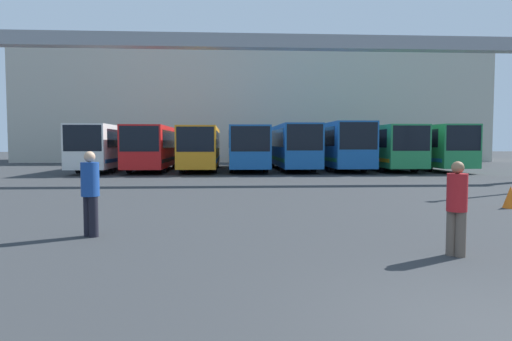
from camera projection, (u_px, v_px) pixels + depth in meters
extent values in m
cube|color=#B7B2A3|center=(255.00, 105.00, 51.62)|extent=(48.94, 12.00, 12.58)
cube|color=gray|center=(286.00, 42.00, 23.43)|extent=(30.51, 0.80, 0.70)
cube|color=silver|center=(109.00, 146.00, 32.61)|extent=(2.42, 11.77, 2.77)
cube|color=black|center=(82.00, 138.00, 26.74)|extent=(2.23, 0.06, 1.55)
cube|color=black|center=(109.00, 139.00, 32.58)|extent=(2.45, 10.00, 1.16)
cube|color=#1966B2|center=(109.00, 158.00, 32.67)|extent=(2.45, 11.18, 0.24)
cylinder|color=black|center=(79.00, 166.00, 29.35)|extent=(0.28, 0.91, 0.91)
cylinder|color=black|center=(112.00, 166.00, 29.47)|extent=(0.28, 0.91, 0.91)
cylinder|color=black|center=(106.00, 162.00, 35.91)|extent=(0.28, 0.91, 0.91)
cylinder|color=black|center=(133.00, 162.00, 36.04)|extent=(0.28, 0.91, 0.91)
cube|color=red|center=(154.00, 147.00, 32.16)|extent=(2.52, 10.46, 2.72)
cube|color=black|center=(139.00, 139.00, 26.94)|extent=(2.32, 0.06, 1.52)
cube|color=black|center=(154.00, 139.00, 32.13)|extent=(2.55, 8.89, 1.14)
cube|color=black|center=(154.00, 159.00, 32.21)|extent=(2.55, 9.93, 0.24)
cylinder|color=black|center=(129.00, 166.00, 29.25)|extent=(0.28, 0.93, 0.93)
cylinder|color=black|center=(164.00, 166.00, 29.39)|extent=(0.28, 0.93, 0.93)
cylinder|color=black|center=(146.00, 162.00, 35.09)|extent=(0.28, 0.93, 0.93)
cylinder|color=black|center=(174.00, 162.00, 35.22)|extent=(0.28, 0.93, 0.93)
cube|color=orange|center=(201.00, 147.00, 32.94)|extent=(2.44, 11.62, 2.68)
cube|color=black|center=(195.00, 139.00, 27.14)|extent=(2.24, 0.06, 1.50)
cube|color=black|center=(201.00, 140.00, 32.91)|extent=(2.47, 9.88, 1.13)
cube|color=#1966B2|center=(201.00, 159.00, 32.99)|extent=(2.47, 11.04, 0.24)
cylinder|color=black|center=(182.00, 166.00, 29.71)|extent=(0.28, 0.94, 0.94)
cylinder|color=black|center=(214.00, 166.00, 29.84)|extent=(0.28, 0.94, 0.94)
cylinder|color=black|center=(190.00, 162.00, 36.19)|extent=(0.28, 0.94, 0.94)
cylinder|color=black|center=(217.00, 162.00, 36.32)|extent=(0.28, 0.94, 0.94)
cube|color=#1959A5|center=(247.00, 146.00, 33.27)|extent=(2.57, 11.88, 2.72)
cube|color=black|center=(250.00, 139.00, 27.34)|extent=(2.36, 0.06, 1.52)
cube|color=black|center=(247.00, 140.00, 33.24)|extent=(2.60, 10.10, 1.14)
cube|color=orange|center=(247.00, 158.00, 33.32)|extent=(2.60, 11.29, 0.24)
cylinder|color=black|center=(232.00, 165.00, 29.96)|extent=(0.28, 1.06, 1.06)
cylinder|color=black|center=(266.00, 165.00, 30.09)|extent=(0.28, 1.06, 1.06)
cylinder|color=black|center=(231.00, 161.00, 36.59)|extent=(0.28, 1.06, 1.06)
cylinder|color=black|center=(259.00, 161.00, 36.72)|extent=(0.28, 1.06, 1.06)
cube|color=#1959A5|center=(291.00, 145.00, 33.62)|extent=(2.41, 12.19, 2.85)
cube|color=black|center=(305.00, 137.00, 27.53)|extent=(2.22, 0.06, 1.60)
cube|color=black|center=(291.00, 138.00, 33.58)|extent=(2.44, 10.36, 1.20)
cube|color=#268C4C|center=(291.00, 158.00, 33.67)|extent=(2.44, 11.58, 0.24)
cylinder|color=black|center=(282.00, 165.00, 30.23)|extent=(0.28, 0.95, 0.95)
cylinder|color=black|center=(314.00, 165.00, 30.36)|extent=(0.28, 0.95, 0.95)
cylinder|color=black|center=(273.00, 161.00, 37.03)|extent=(0.28, 0.95, 0.95)
cylinder|color=black|center=(298.00, 161.00, 37.16)|extent=(0.28, 0.95, 0.95)
cube|color=#1959A5|center=(336.00, 145.00, 33.52)|extent=(2.56, 11.61, 2.97)
cube|color=black|center=(359.00, 136.00, 27.72)|extent=(2.35, 0.06, 1.67)
cube|color=black|center=(336.00, 137.00, 33.49)|extent=(2.59, 9.87, 1.25)
cube|color=#268C4C|center=(336.00, 158.00, 33.58)|extent=(2.59, 11.03, 0.24)
cylinder|color=black|center=(331.00, 164.00, 30.30)|extent=(0.28, 1.06, 1.06)
cylinder|color=black|center=(364.00, 164.00, 30.43)|extent=(0.28, 1.06, 1.06)
cylinder|color=black|center=(313.00, 161.00, 36.78)|extent=(0.28, 1.06, 1.06)
cylinder|color=black|center=(340.00, 161.00, 36.91)|extent=(0.28, 1.06, 1.06)
cube|color=#268C4C|center=(383.00, 146.00, 32.97)|extent=(2.55, 10.09, 2.78)
cube|color=black|center=(411.00, 138.00, 27.93)|extent=(2.34, 0.06, 1.56)
cube|color=black|center=(384.00, 139.00, 32.94)|extent=(2.58, 8.58, 1.17)
cube|color=orange|center=(383.00, 158.00, 33.02)|extent=(2.58, 9.59, 0.24)
cylinder|color=black|center=(381.00, 165.00, 30.16)|extent=(0.28, 1.01, 1.01)
cylinder|color=black|center=(414.00, 165.00, 30.30)|extent=(0.28, 1.01, 1.01)
cylinder|color=black|center=(357.00, 161.00, 35.79)|extent=(0.28, 1.01, 1.01)
cylinder|color=black|center=(385.00, 161.00, 35.93)|extent=(0.28, 1.01, 1.01)
cube|color=#268C4C|center=(422.00, 146.00, 34.13)|extent=(2.40, 12.01, 2.80)
cube|color=black|center=(464.00, 138.00, 28.13)|extent=(2.21, 0.06, 1.57)
cube|color=black|center=(422.00, 139.00, 34.09)|extent=(2.43, 10.21, 1.18)
cube|color=#1966B2|center=(422.00, 158.00, 34.18)|extent=(2.43, 11.41, 0.24)
cylinder|color=black|center=(428.00, 165.00, 30.79)|extent=(0.28, 0.94, 0.94)
cylinder|color=black|center=(458.00, 165.00, 30.91)|extent=(0.28, 0.94, 0.94)
cylinder|color=black|center=(392.00, 161.00, 37.49)|extent=(0.28, 0.94, 0.94)
cylinder|color=black|center=(417.00, 161.00, 37.62)|extent=(0.28, 0.94, 0.94)
cylinder|color=brown|center=(451.00, 233.00, 7.92)|extent=(0.18, 0.18, 0.78)
cylinder|color=brown|center=(461.00, 234.00, 7.81)|extent=(0.18, 0.18, 0.78)
cylinder|color=#A5191E|center=(457.00, 192.00, 7.82)|extent=(0.34, 0.34, 0.65)
sphere|color=#8C6647|center=(458.00, 167.00, 7.79)|extent=(0.21, 0.21, 0.21)
cylinder|color=black|center=(88.00, 216.00, 9.56)|extent=(0.19, 0.19, 0.85)
cylinder|color=black|center=(93.00, 217.00, 9.46)|extent=(0.19, 0.19, 0.85)
cylinder|color=navy|center=(90.00, 179.00, 9.46)|extent=(0.37, 0.37, 0.71)
sphere|color=tan|center=(90.00, 157.00, 9.44)|extent=(0.23, 0.23, 0.23)
cone|color=orange|center=(510.00, 197.00, 13.67)|extent=(0.42, 0.42, 0.67)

